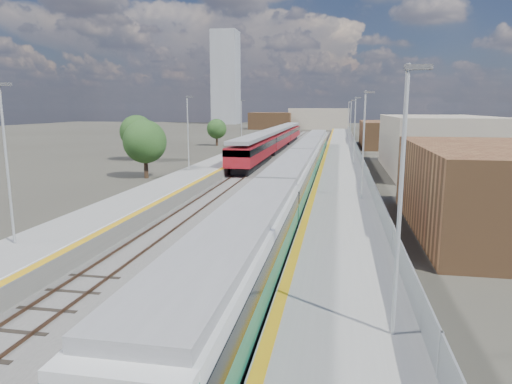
# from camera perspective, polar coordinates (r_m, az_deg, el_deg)

# --- Properties ---
(ground) EXTENTS (320.00, 320.00, 0.00)m
(ground) POSITION_cam_1_polar(r_m,az_deg,el_deg) (61.23, 5.61, 3.57)
(ground) COLOR #47443A
(ground) RESTS_ON ground
(ballast_bed) EXTENTS (10.50, 155.00, 0.06)m
(ballast_bed) POSITION_cam_1_polar(r_m,az_deg,el_deg) (63.92, 3.78, 3.91)
(ballast_bed) COLOR #565451
(ballast_bed) RESTS_ON ground
(tracks) EXTENTS (8.96, 160.00, 0.17)m
(tracks) POSITION_cam_1_polar(r_m,az_deg,el_deg) (65.50, 4.47, 4.13)
(tracks) COLOR #4C3323
(tracks) RESTS_ON ground
(platform_right) EXTENTS (4.70, 155.00, 8.52)m
(platform_right) POSITION_cam_1_polar(r_m,az_deg,el_deg) (63.45, 10.58, 4.17)
(platform_right) COLOR slate
(platform_right) RESTS_ON ground
(platform_left) EXTENTS (4.30, 155.00, 8.52)m
(platform_left) POSITION_cam_1_polar(r_m,az_deg,el_deg) (64.97, -2.20, 4.47)
(platform_left) COLOR slate
(platform_left) RESTS_ON ground
(buildings) EXTENTS (72.00, 185.50, 40.00)m
(buildings) POSITION_cam_1_polar(r_m,az_deg,el_deg) (150.98, 1.53, 11.82)
(buildings) COLOR brown
(buildings) RESTS_ON ground
(green_train) EXTENTS (2.67, 74.47, 2.94)m
(green_train) POSITION_cam_1_polar(r_m,az_deg,el_deg) (43.69, 5.73, 3.49)
(green_train) COLOR black
(green_train) RESTS_ON ground
(red_train) EXTENTS (2.98, 60.46, 3.77)m
(red_train) POSITION_cam_1_polar(r_m,az_deg,el_deg) (77.02, 2.50, 6.70)
(red_train) COLOR black
(red_train) RESTS_ON ground
(tree_a) EXTENTS (4.52, 4.52, 6.13)m
(tree_a) POSITION_cam_1_polar(r_m,az_deg,el_deg) (49.26, -13.72, 6.13)
(tree_a) COLOR #382619
(tree_a) RESTS_ON ground
(tree_b) EXTENTS (4.68, 4.68, 6.34)m
(tree_b) POSITION_cam_1_polar(r_m,az_deg,el_deg) (66.05, -14.66, 7.26)
(tree_b) COLOR #382619
(tree_b) RESTS_ON ground
(tree_c) EXTENTS (3.82, 3.82, 5.18)m
(tree_c) POSITION_cam_1_polar(r_m,az_deg,el_deg) (89.45, -4.93, 7.87)
(tree_c) COLOR #382619
(tree_c) RESTS_ON ground
(tree_d) EXTENTS (4.69, 4.69, 6.36)m
(tree_d) POSITION_cam_1_polar(r_m,az_deg,el_deg) (72.98, 23.95, 6.99)
(tree_d) COLOR #382619
(tree_d) RESTS_ON ground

